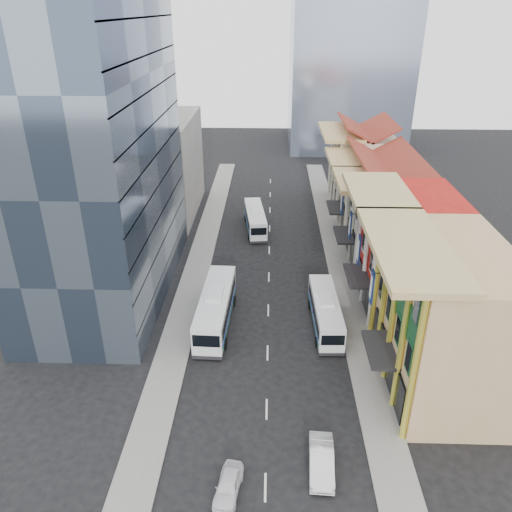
{
  "coord_description": "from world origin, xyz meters",
  "views": [
    {
      "loc": [
        0.08,
        -28.1,
        27.89
      ],
      "look_at": [
        -1.38,
        18.93,
        4.22
      ],
      "focal_mm": 35.0,
      "sensor_mm": 36.0,
      "label": 1
    }
  ],
  "objects_px": {
    "bus_left_near": "(216,308)",
    "sedan_left": "(228,485)",
    "bus_left_far": "(255,219)",
    "sedan_right": "(321,460)",
    "shophouse_tan": "(447,318)",
    "bus_right": "(325,311)",
    "office_tower": "(95,154)"
  },
  "relations": [
    {
      "from": "sedan_right",
      "to": "bus_right",
      "type": "bearing_deg",
      "value": 86.91
    },
    {
      "from": "office_tower",
      "to": "bus_right",
      "type": "height_order",
      "value": "office_tower"
    },
    {
      "from": "office_tower",
      "to": "sedan_right",
      "type": "height_order",
      "value": "office_tower"
    },
    {
      "from": "bus_left_far",
      "to": "bus_right",
      "type": "bearing_deg",
      "value": -79.02
    },
    {
      "from": "bus_left_far",
      "to": "sedan_left",
      "type": "relative_size",
      "value": 2.75
    },
    {
      "from": "bus_left_near",
      "to": "bus_right",
      "type": "bearing_deg",
      "value": 2.55
    },
    {
      "from": "bus_left_far",
      "to": "shophouse_tan",
      "type": "bearing_deg",
      "value": -69.38
    },
    {
      "from": "office_tower",
      "to": "sedan_left",
      "type": "bearing_deg",
      "value": -60.05
    },
    {
      "from": "bus_left_near",
      "to": "sedan_right",
      "type": "xyz_separation_m",
      "value": [
        8.78,
        -16.79,
        -1.13
      ]
    },
    {
      "from": "bus_left_far",
      "to": "bus_right",
      "type": "distance_m",
      "value": 24.26
    },
    {
      "from": "sedan_left",
      "to": "sedan_right",
      "type": "relative_size",
      "value": 0.8
    },
    {
      "from": "bus_left_near",
      "to": "sedan_right",
      "type": "relative_size",
      "value": 2.57
    },
    {
      "from": "shophouse_tan",
      "to": "bus_left_far",
      "type": "xyz_separation_m",
      "value": [
        -16.0,
        30.53,
        -4.39
      ]
    },
    {
      "from": "bus_left_far",
      "to": "sedan_left",
      "type": "height_order",
      "value": "bus_left_far"
    },
    {
      "from": "bus_left_near",
      "to": "bus_right",
      "type": "distance_m",
      "value": 10.56
    },
    {
      "from": "bus_left_far",
      "to": "sedan_right",
      "type": "height_order",
      "value": "bus_left_far"
    },
    {
      "from": "bus_left_far",
      "to": "sedan_left",
      "type": "distance_m",
      "value": 41.96
    },
    {
      "from": "shophouse_tan",
      "to": "bus_left_near",
      "type": "distance_m",
      "value": 20.85
    },
    {
      "from": "shophouse_tan",
      "to": "sedan_right",
      "type": "distance_m",
      "value": 14.89
    },
    {
      "from": "sedan_left",
      "to": "sedan_right",
      "type": "xyz_separation_m",
      "value": [
        6.07,
        2.02,
        0.13
      ]
    },
    {
      "from": "office_tower",
      "to": "bus_right",
      "type": "distance_m",
      "value": 26.98
    },
    {
      "from": "office_tower",
      "to": "bus_left_far",
      "type": "bearing_deg",
      "value": 47.78
    },
    {
      "from": "bus_right",
      "to": "sedan_right",
      "type": "xyz_separation_m",
      "value": [
        -1.78,
        -16.86,
        -0.87
      ]
    },
    {
      "from": "sedan_left",
      "to": "sedan_right",
      "type": "bearing_deg",
      "value": 27.02
    },
    {
      "from": "bus_left_near",
      "to": "bus_left_far",
      "type": "distance_m",
      "value": 23.35
    },
    {
      "from": "sedan_left",
      "to": "sedan_right",
      "type": "height_order",
      "value": "sedan_right"
    },
    {
      "from": "bus_left_far",
      "to": "sedan_left",
      "type": "bearing_deg",
      "value": -97.51
    },
    {
      "from": "shophouse_tan",
      "to": "bus_left_far",
      "type": "bearing_deg",
      "value": 117.66
    },
    {
      "from": "bus_left_far",
      "to": "bus_right",
      "type": "relative_size",
      "value": 1.0
    },
    {
      "from": "bus_left_near",
      "to": "sedan_left",
      "type": "distance_m",
      "value": 19.04
    },
    {
      "from": "office_tower",
      "to": "bus_left_near",
      "type": "xyz_separation_m",
      "value": [
        11.94,
        -6.62,
        -13.12
      ]
    },
    {
      "from": "bus_left_near",
      "to": "bus_left_far",
      "type": "height_order",
      "value": "bus_left_near"
    }
  ]
}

